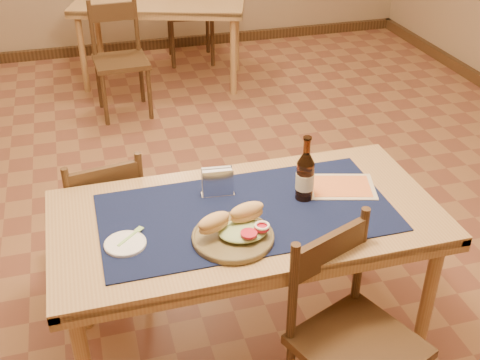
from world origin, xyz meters
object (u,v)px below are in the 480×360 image
object	(u,v)px
main_table	(246,229)
back_table	(160,9)
napkin_holder	(218,183)
beer_bottle	(305,176)
chair_main_near	(351,336)
sandwich_plate	(235,231)
chair_main_far	(105,219)

from	to	relation	value
main_table	back_table	size ratio (longest dim) A/B	0.98
back_table	napkin_holder	world-z (taller)	napkin_holder
back_table	beer_bottle	xyz separation A→B (m)	(0.08, -3.33, 0.20)
chair_main_near	sandwich_plate	size ratio (longest dim) A/B	2.81
chair_main_near	sandwich_plate	distance (m)	0.59
back_table	beer_bottle	world-z (taller)	beer_bottle
beer_bottle	chair_main_far	bearing A→B (deg)	146.72
sandwich_plate	napkin_holder	distance (m)	0.32
back_table	main_table	bearing A→B (deg)	-93.13
sandwich_plate	napkin_holder	xyz separation A→B (m)	(0.01, 0.32, 0.03)
main_table	chair_main_near	bearing A→B (deg)	-61.76
sandwich_plate	napkin_holder	world-z (taller)	napkin_holder
back_table	chair_main_near	distance (m)	3.87
main_table	chair_main_near	size ratio (longest dim) A/B	1.78
chair_main_far	beer_bottle	bearing A→B (deg)	-33.28
chair_main_far	beer_bottle	world-z (taller)	beer_bottle
main_table	sandwich_plate	world-z (taller)	sandwich_plate
main_table	napkin_holder	xyz separation A→B (m)	(-0.08, 0.16, 0.15)
back_table	sandwich_plate	size ratio (longest dim) A/B	5.14
back_table	sandwich_plate	xyz separation A→B (m)	(-0.28, -3.53, 0.12)
back_table	chair_main_far	bearing A→B (deg)	-105.05
sandwich_plate	beer_bottle	bearing A→B (deg)	28.62
back_table	napkin_holder	bearing A→B (deg)	-94.75
chair_main_near	beer_bottle	distance (m)	0.67
chair_main_far	sandwich_plate	size ratio (longest dim) A/B	2.62
back_table	chair_main_near	xyz separation A→B (m)	(0.08, -3.87, -0.20)
chair_main_near	sandwich_plate	bearing A→B (deg)	136.87
main_table	sandwich_plate	xyz separation A→B (m)	(-0.09, -0.16, 0.12)
main_table	chair_main_far	xyz separation A→B (m)	(-0.57, 0.58, -0.23)
chair_main_far	napkin_holder	world-z (taller)	napkin_holder
chair_main_far	chair_main_near	bearing A→B (deg)	-52.32
back_table	beer_bottle	bearing A→B (deg)	-88.62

